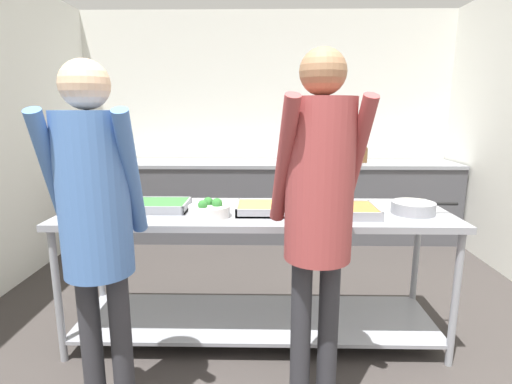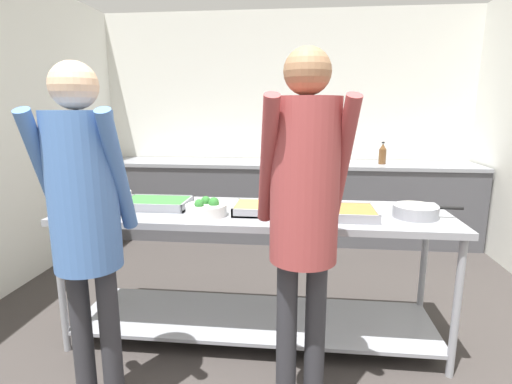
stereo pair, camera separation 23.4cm
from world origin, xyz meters
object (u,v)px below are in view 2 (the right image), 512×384
Objects in this scene: serving_tray_greens at (156,204)px; sauce_pan at (416,211)px; plate_stack at (112,196)px; serving_tray_roast at (268,209)px; serving_tray_vegetables at (342,213)px; broccoli_bowl at (206,209)px; water_bottle at (383,154)px; guest_serving_right at (304,198)px; guest_serving_left at (85,206)px.

sauce_pan is at bearing -2.34° from serving_tray_greens.
plate_stack is 0.65× the size of serving_tray_roast.
broccoli_bowl is at bearing -175.74° from serving_tray_vegetables.
water_bottle reaches higher than sauce_pan.
serving_tray_greens is at bearing -131.60° from water_bottle.
serving_tray_roast is (1.14, -0.23, -0.00)m from plate_stack.
serving_tray_roast is 1.06× the size of sauce_pan.
water_bottle reaches higher than broccoli_bowl.
serving_tray_greens is at bearing 175.38° from serving_tray_roast.
guest_serving_right reaches higher than serving_tray_greens.
serving_tray_greens is 1.19m from guest_serving_right.
guest_serving_right is (0.21, -0.62, 0.22)m from serving_tray_roast.
guest_serving_right is at bearing -41.16° from broccoli_bowl.
broccoli_bowl is 0.39m from serving_tray_roast.
sauce_pan is 0.23× the size of guest_serving_left.
serving_tray_greens is 0.24× the size of guest_serving_right.
water_bottle is at bearing 62.77° from serving_tray_roast.
guest_serving_right is at bearing -107.92° from water_bottle.
sauce_pan is 0.93m from guest_serving_right.
water_bottle is at bearing 40.47° from plate_stack.
plate_stack is 0.16× the size of guest_serving_left.
plate_stack is 0.16× the size of guest_serving_right.
guest_serving_left is at bearing -123.43° from broccoli_bowl.
serving_tray_vegetables is (1.20, -0.10, 0.00)m from serving_tray_greens.
serving_tray_greens is at bearing 156.43° from broccoli_bowl.
sauce_pan is at bearing -0.41° from serving_tray_roast.
broccoli_bowl is 0.77m from guest_serving_left.
broccoli_bowl is 0.62× the size of sauce_pan.
broccoli_bowl is (0.38, -0.16, 0.02)m from serving_tray_greens.
broccoli_bowl is 0.14× the size of guest_serving_left.
sauce_pan is (0.44, 0.04, 0.01)m from serving_tray_vegetables.
sauce_pan is at bearing 4.71° from serving_tray_vegetables.
serving_tray_greens is 2.80m from water_bottle.
broccoli_bowl is 1.01× the size of water_bottle.
sauce_pan is at bearing 42.01° from guest_serving_right.
broccoli_bowl reaches higher than serving_tray_vegetables.
guest_serving_left is at bearing -123.31° from water_bottle.
serving_tray_vegetables is at bearing -9.91° from plate_stack.
plate_stack is at bearing 147.84° from guest_serving_right.
water_bottle is (1.86, 2.09, 0.12)m from serving_tray_greens.
water_bottle is (2.25, 1.92, 0.11)m from plate_stack.
guest_serving_left is (-0.04, -0.80, 0.18)m from serving_tray_greens.
guest_serving_right is at bearing -70.95° from serving_tray_roast.
serving_tray_greens is 1.08× the size of serving_tray_vegetables.
serving_tray_greens is 1.73× the size of broccoli_bowl.
guest_serving_left reaches higher than water_bottle.
guest_serving_right is (-0.24, -0.57, 0.22)m from serving_tray_vegetables.
serving_tray_vegetables is (0.82, 0.06, -0.02)m from broccoli_bowl.
plate_stack is 1.16m from serving_tray_roast.
guest_serving_left is 6.99× the size of water_bottle.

